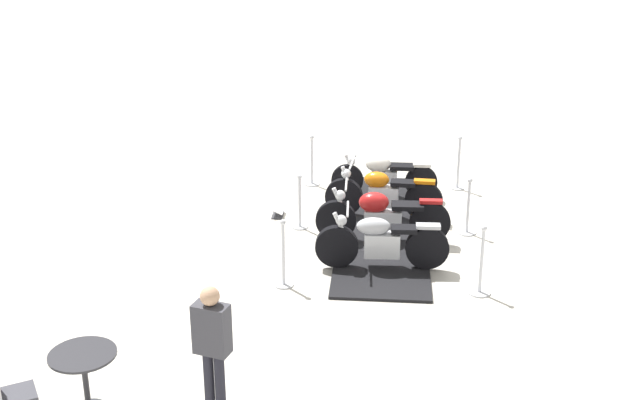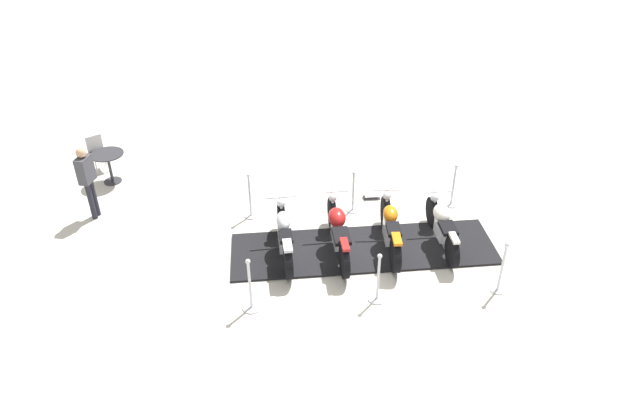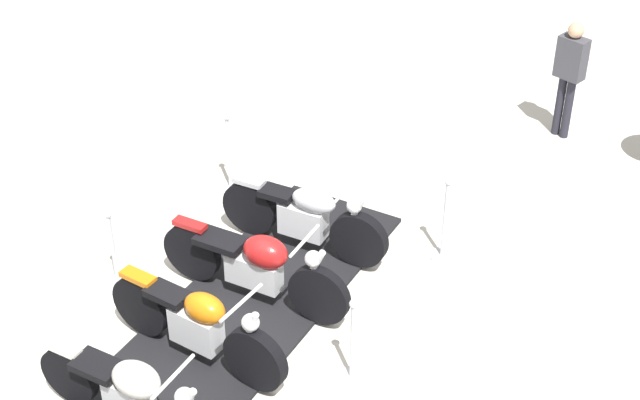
# 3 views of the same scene
# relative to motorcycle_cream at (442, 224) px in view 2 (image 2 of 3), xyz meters

# --- Properties ---
(ground_plane) EXTENTS (80.00, 80.00, 0.00)m
(ground_plane) POSITION_rel_motorcycle_cream_xyz_m (-0.19, 1.61, -0.51)
(ground_plane) COLOR beige
(display_platform) EXTENTS (2.07, 5.57, 0.05)m
(display_platform) POSITION_rel_motorcycle_cream_xyz_m (-0.19, 1.61, -0.49)
(display_platform) COLOR black
(display_platform) RESTS_ON ground_plane
(motorcycle_cream) EXTENTS (2.09, 0.62, 0.94)m
(motorcycle_cream) POSITION_rel_motorcycle_cream_xyz_m (0.00, 0.00, 0.00)
(motorcycle_cream) COLOR black
(motorcycle_cream) RESTS_ON display_platform
(motorcycle_copper) EXTENTS (2.18, 0.65, 1.03)m
(motorcycle_copper) POSITION_rel_motorcycle_cream_xyz_m (-0.12, 1.07, -0.01)
(motorcycle_copper) COLOR black
(motorcycle_copper) RESTS_ON display_platform
(motorcycle_maroon) EXTENTS (2.32, 0.62, 1.03)m
(motorcycle_maroon) POSITION_rel_motorcycle_cream_xyz_m (-0.21, 2.15, 0.02)
(motorcycle_maroon) COLOR black
(motorcycle_maroon) RESTS_ON display_platform
(motorcycle_chrome) EXTENTS (2.14, 0.63, 1.02)m
(motorcycle_chrome) POSITION_rel_motorcycle_cream_xyz_m (-0.32, 3.23, -0.01)
(motorcycle_chrome) COLOR black
(motorcycle_chrome) RESTS_ON display_platform
(stanchion_left_front) EXTENTS (0.28, 0.28, 1.12)m
(stanchion_left_front) POSITION_rel_motorcycle_cream_xyz_m (-1.46, -0.84, -0.09)
(stanchion_left_front) COLOR silver
(stanchion_left_front) RESTS_ON ground_plane
(stanchion_right_rear) EXTENTS (0.30, 0.30, 1.11)m
(stanchion_right_rear) POSITION_rel_motorcycle_cream_xyz_m (1.08, 4.06, -0.13)
(stanchion_right_rear) COLOR silver
(stanchion_right_rear) RESTS_ON ground_plane
(stanchion_right_mid) EXTENTS (0.30, 0.30, 1.03)m
(stanchion_right_mid) POSITION_rel_motorcycle_cream_xyz_m (1.30, 1.76, -0.15)
(stanchion_right_mid) COLOR silver
(stanchion_right_mid) RESTS_ON ground_plane
(stanchion_right_front) EXTENTS (0.33, 0.33, 1.07)m
(stanchion_right_front) POSITION_rel_motorcycle_cream_xyz_m (1.53, -0.55, -0.17)
(stanchion_right_front) COLOR silver
(stanchion_right_front) RESTS_ON ground_plane
(stanchion_left_rear) EXTENTS (0.35, 0.35, 1.12)m
(stanchion_left_rear) POSITION_rel_motorcycle_cream_xyz_m (-1.91, 3.77, -0.17)
(stanchion_left_rear) COLOR silver
(stanchion_left_rear) RESTS_ON ground_plane
(stanchion_left_mid) EXTENTS (0.34, 0.34, 1.05)m
(stanchion_left_mid) POSITION_rel_motorcycle_cream_xyz_m (-1.69, 1.47, -0.18)
(stanchion_left_mid) COLOR silver
(stanchion_left_mid) RESTS_ON ground_plane
(info_placard) EXTENTS (0.26, 0.40, 0.19)m
(info_placard) POSITION_rel_motorcycle_cream_xyz_m (1.83, 1.27, -0.45)
(info_placard) COLOR #333338
(info_placard) RESTS_ON ground_plane
(cafe_table) EXTENTS (0.78, 0.78, 0.78)m
(cafe_table) POSITION_rel_motorcycle_cream_xyz_m (2.63, 7.64, 0.08)
(cafe_table) COLOR #2D2D33
(cafe_table) RESTS_ON ground_plane
(cafe_chair_near_table) EXTENTS (0.56, 0.56, 0.89)m
(cafe_chair_near_table) POSITION_rel_motorcycle_cream_xyz_m (3.28, 8.13, 0.01)
(cafe_chair_near_table) COLOR #B7B7BC
(cafe_chair_near_table) RESTS_ON ground_plane
(bystander_person) EXTENTS (0.43, 0.29, 1.73)m
(bystander_person) POSITION_rel_motorcycle_cream_xyz_m (1.09, 7.55, 0.53)
(bystander_person) COLOR #23232D
(bystander_person) RESTS_ON ground_plane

